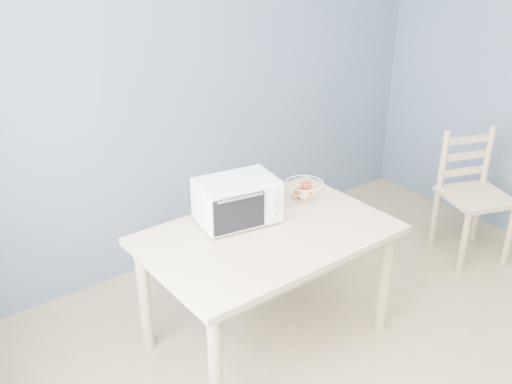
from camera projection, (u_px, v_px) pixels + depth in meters
room at (499, 188)px, 2.45m from camera, size 4.01×4.51×2.61m
dining_table at (268, 247)px, 3.26m from camera, size 1.40×0.90×0.75m
toaster_oven at (234, 201)px, 3.26m from camera, size 0.50×0.39×0.27m
fruit_basket at (304, 190)px, 3.58m from camera, size 0.25×0.25×0.12m
dining_chair at (472, 197)px, 4.25m from camera, size 0.58×0.58×0.96m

